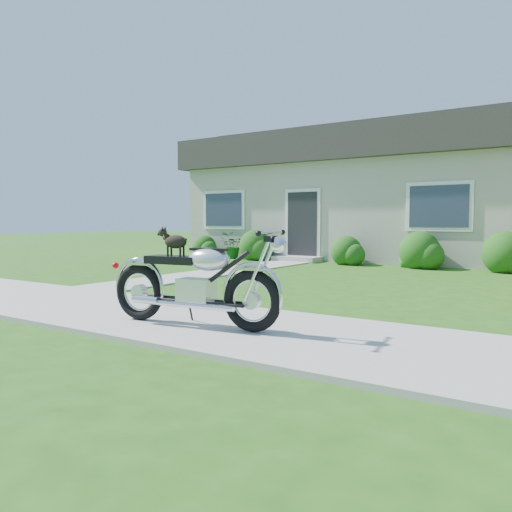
{
  "coord_description": "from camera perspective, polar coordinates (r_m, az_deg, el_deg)",
  "views": [
    {
      "loc": [
        5.65,
        -4.56,
        1.21
      ],
      "look_at": [
        2.02,
        1.0,
        0.75
      ],
      "focal_mm": 35.0,
      "sensor_mm": 36.0,
      "label": 1
    }
  ],
  "objects": [
    {
      "name": "shrub_row",
      "position": [
        14.11,
        11.13,
        0.7
      ],
      "size": [
        10.06,
        1.06,
        1.06
      ],
      "color": "#1E4F15",
      "rests_on": "ground"
    },
    {
      "name": "potted_plant_right",
      "position": [
        13.69,
        16.76,
        0.09
      ],
      "size": [
        0.49,
        0.49,
        0.64
      ],
      "primitive_type": "imported",
      "rotation": [
        0.0,
        0.0,
        2.61
      ],
      "color": "#216B1D",
      "rests_on": "ground"
    },
    {
      "name": "walkway",
      "position": [
        12.0,
        -3.6,
        -1.74
      ],
      "size": [
        1.2,
        8.0,
        0.03
      ],
      "primitive_type": "cube",
      "color": "#9E9B93",
      "rests_on": "ground"
    },
    {
      "name": "house",
      "position": [
        17.52,
        14.41,
        6.96
      ],
      "size": [
        12.6,
        7.03,
        4.5
      ],
      "color": "beige",
      "rests_on": "ground"
    },
    {
      "name": "motorcycle_with_dog",
      "position": [
        5.61,
        -6.88,
        -3.0
      ],
      "size": [
        2.22,
        0.64,
        1.09
      ],
      "rotation": [
        0.0,
        0.0,
        0.12
      ],
      "color": "black",
      "rests_on": "sidewalk"
    },
    {
      "name": "potted_plant_left",
      "position": [
        16.24,
        -2.88,
        1.23
      ],
      "size": [
        1.01,
        0.98,
        0.86
      ],
      "primitive_type": "imported",
      "rotation": [
        0.0,
        0.0,
        3.71
      ],
      "color": "#155217",
      "rests_on": "ground"
    },
    {
      "name": "sidewalk",
      "position": [
        7.36,
        -17.77,
        -5.53
      ],
      "size": [
        24.0,
        2.2,
        0.04
      ],
      "primitive_type": "cube",
      "color": "#9E9B93",
      "rests_on": "ground"
    },
    {
      "name": "ground",
      "position": [
        7.36,
        -17.77,
        -5.69
      ],
      "size": [
        80.0,
        80.0,
        0.0
      ],
      "primitive_type": "plane",
      "color": "#235114",
      "rests_on": "ground"
    }
  ]
}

